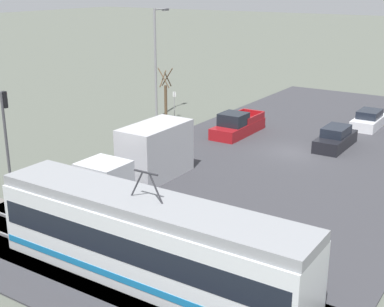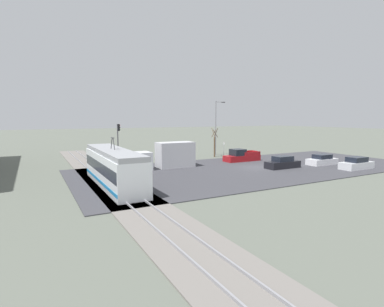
% 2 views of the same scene
% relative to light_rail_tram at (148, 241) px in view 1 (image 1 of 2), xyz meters
% --- Properties ---
extents(ground_plane, '(320.00, 320.00, 0.00)m').
position_rel_light_rail_tram_xyz_m(ground_plane, '(1.60, -18.95, -1.76)').
color(ground_plane, '#565B51').
extents(road_surface, '(19.66, 45.78, 0.08)m').
position_rel_light_rail_tram_xyz_m(road_surface, '(1.60, -18.95, -1.72)').
color(road_surface, '#38383D').
rests_on(road_surface, ground).
extents(rail_bed, '(64.80, 4.40, 0.22)m').
position_rel_light_rail_tram_xyz_m(rail_bed, '(1.60, 0.00, -1.71)').
color(rail_bed, slate).
rests_on(rail_bed, ground).
extents(light_rail_tram, '(13.69, 2.78, 4.60)m').
position_rel_light_rail_tram_xyz_m(light_rail_tram, '(0.00, 0.00, 0.00)').
color(light_rail_tram, silver).
rests_on(light_rail_tram, ground).
extents(box_truck, '(2.45, 8.15, 3.28)m').
position_rel_light_rail_tram_xyz_m(box_truck, '(6.89, -8.60, -0.17)').
color(box_truck, silver).
rests_on(box_truck, ground).
extents(pickup_truck, '(2.05, 5.56, 1.83)m').
position_rel_light_rail_tram_xyz_m(pickup_truck, '(7.20, -20.76, -0.99)').
color(pickup_truck, maroon).
rests_on(pickup_truck, ground).
extents(sedan_car_1, '(1.81, 4.69, 1.55)m').
position_rel_light_rail_tram_xyz_m(sedan_car_1, '(-0.38, -21.58, -1.04)').
color(sedan_car_1, black).
rests_on(sedan_car_1, ground).
extents(sedan_car_2, '(1.89, 4.44, 1.43)m').
position_rel_light_rail_tram_xyz_m(sedan_car_2, '(-0.84, -28.51, -1.09)').
color(sedan_car_2, silver).
rests_on(sedan_car_2, ground).
extents(traffic_light_pole, '(0.28, 0.47, 5.65)m').
position_rel_light_rail_tram_xyz_m(traffic_light_pole, '(13.16, -3.92, 1.87)').
color(traffic_light_pole, '#47474C').
rests_on(traffic_light_pole, ground).
extents(street_tree, '(1.14, 0.95, 4.83)m').
position_rel_light_rail_tram_xyz_m(street_tree, '(13.57, -20.09, 0.44)').
color(street_tree, brown).
rests_on(street_tree, ground).
extents(street_lamp_near_crossing, '(0.36, 1.95, 9.39)m').
position_rel_light_rail_tram_xyz_m(street_lamp_near_crossing, '(15.70, -21.81, 3.57)').
color(street_lamp_near_crossing, gray).
rests_on(street_lamp_near_crossing, ground).
extents(no_parking_sign, '(0.32, 0.08, 2.36)m').
position_rel_light_rail_tram_xyz_m(no_parking_sign, '(14.40, -22.52, -0.33)').
color(no_parking_sign, gray).
rests_on(no_parking_sign, ground).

